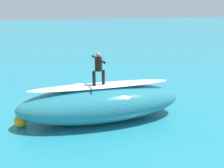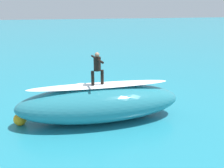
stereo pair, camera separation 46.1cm
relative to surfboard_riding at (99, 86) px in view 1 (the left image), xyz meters
The scene contains 10 objects.
ground_plane 2.82m from the surfboard_riding, 104.19° to the right, with size 120.00×120.00×0.00m, color teal.
wave_crest 0.90m from the surfboard_riding, behind, with size 7.82×2.57×1.72m, color teal.
wave_foam_lip 0.08m from the surfboard_riding, behind, with size 6.64×0.90×0.08m, color white.
surfboard_riding is the anchor object (origin of this frame).
surfer_riding 0.93m from the surfboard_riding, behind, with size 0.60×1.44×1.54m.
surfboard_paddling 3.75m from the surfboard_riding, 122.47° to the right, with size 1.98×0.49×0.08m, color #E0563D.
surfer_paddling 3.56m from the surfboard_riding, 121.59° to the right, with size 1.55×1.22×0.32m.
buoy_marker 3.92m from the surfboard_riding, ahead, with size 0.59×0.59×1.01m.
foam_patch_near 3.12m from the surfboard_riding, 42.78° to the right, with size 0.79×0.74×0.16m, color white.
foam_patch_mid 5.42m from the surfboard_riding, 83.53° to the right, with size 0.98×0.68×0.15m, color white.
Camera 1 is at (2.05, 13.25, 5.65)m, focal length 40.90 mm.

